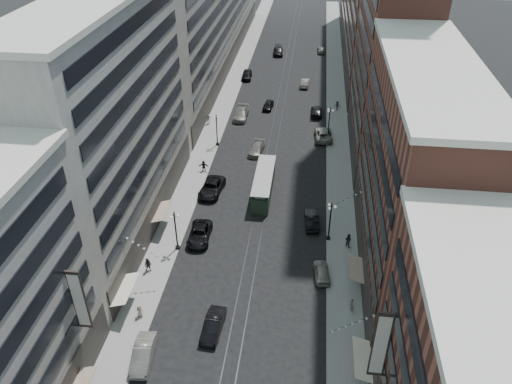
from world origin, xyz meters
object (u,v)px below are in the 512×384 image
at_px(streetcar, 264,185).
at_px(car_13, 268,105).
at_px(lamppost_sw_far, 176,229).
at_px(lamppost_se_far, 330,220).
at_px(car_11, 323,134).
at_px(car_8, 241,114).
at_px(pedestrian_6, 208,119).
at_px(pedestrian_4, 352,305).
at_px(pedestrian_9, 337,106).
at_px(car_7, 212,188).
at_px(car_extra_0, 321,49).
at_px(lamppost_sw_mid, 217,129).
at_px(car_5, 213,325).
at_px(car_14, 305,83).
at_px(car_10, 312,220).
at_px(car_4, 322,272).
at_px(car_1, 143,354).
at_px(lamppost_se_mid, 329,122).
at_px(car_2, 200,234).
at_px(car_extra_2, 256,149).
at_px(pedestrian_2, 148,265).
at_px(pedestrian_7, 348,240).
at_px(pedestrian_5, 204,166).
at_px(car_9, 247,75).
at_px(car_12, 317,111).
at_px(car_extra_1, 278,51).
at_px(pedestrian_8, 332,139).
at_px(pedestrian_1, 140,311).

bearing_deg(streetcar, car_13, 94.30).
relative_size(lamppost_sw_far, car_13, 1.30).
xyz_separation_m(lamppost_se_far, car_11, (-0.80, 27.60, -2.27)).
bearing_deg(car_8, pedestrian_6, -148.15).
relative_size(pedestrian_4, pedestrian_9, 0.90).
xyz_separation_m(car_7, car_extra_0, (15.07, 65.27, -0.10)).
bearing_deg(car_7, lamppost_sw_mid, 103.17).
xyz_separation_m(car_5, car_14, (6.86, 67.36, -0.04)).
xyz_separation_m(lamppost_sw_mid, pedestrian_9, (20.16, 16.44, -2.05)).
height_order(car_10, car_14, car_10).
xyz_separation_m(car_10, car_14, (-2.58, 48.29, -0.04)).
bearing_deg(car_4, car_1, 31.60).
xyz_separation_m(lamppost_se_mid, car_2, (-16.11, -29.74, -2.30)).
relative_size(streetcar, car_extra_2, 2.27).
height_order(pedestrian_2, pedestrian_7, pedestrian_7).
distance_m(streetcar, pedestrian_4, 24.34).
relative_size(car_5, pedestrian_4, 3.05).
distance_m(pedestrian_7, car_extra_2, 26.48).
relative_size(pedestrian_5, car_extra_0, 0.38).
bearing_deg(car_8, lamppost_sw_far, -93.14).
distance_m(lamppost_se_mid, pedestrian_2, 41.91).
xyz_separation_m(car_1, car_9, (0.00, 74.58, 0.04)).
height_order(car_12, car_13, car_12).
bearing_deg(lamppost_se_far, pedestrian_7, -26.37).
height_order(lamppost_se_far, car_14, lamppost_se_far).
bearing_deg(car_10, car_9, -78.78).
relative_size(car_2, car_4, 1.36).
bearing_deg(lamppost_sw_mid, car_1, -88.94).
relative_size(car_5, car_extra_2, 0.98).
bearing_deg(lamppost_se_mid, car_extra_0, 91.92).
xyz_separation_m(car_4, car_10, (-1.39, 9.75, 0.08)).
relative_size(car_5, car_9, 0.95).
distance_m(car_2, car_extra_2, 23.46).
bearing_deg(car_extra_0, pedestrian_5, 70.58).
bearing_deg(lamppost_sw_far, pedestrian_4, -20.44).
xyz_separation_m(lamppost_sw_far, car_8, (2.40, 38.08, -2.22)).
bearing_deg(car_extra_1, lamppost_se_mid, -78.63).
xyz_separation_m(car_10, pedestrian_8, (2.86, 22.88, 0.10)).
height_order(car_11, car_extra_1, car_extra_1).
bearing_deg(car_4, car_2, -25.61).
height_order(lamppost_se_mid, pedestrian_8, lamppost_se_mid).
height_order(car_extra_0, car_extra_2, car_extra_0).
bearing_deg(lamppost_sw_mid, car_12, 41.02).
bearing_deg(car_1, car_extra_0, 75.54).
relative_size(lamppost_se_mid, car_14, 1.19).
relative_size(pedestrian_9, car_extra_1, 0.31).
xyz_separation_m(lamppost_se_mid, car_8, (-16.00, 6.08, -2.22)).
bearing_deg(pedestrian_1, car_1, 116.66).
distance_m(car_7, car_9, 45.35).
height_order(car_1, pedestrian_8, car_1).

